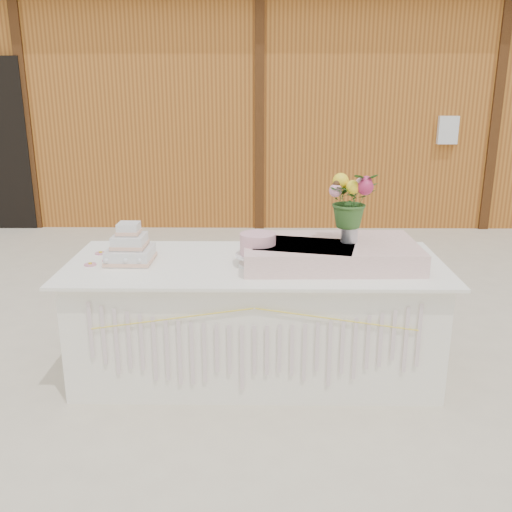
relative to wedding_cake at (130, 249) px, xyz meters
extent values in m
plane|color=beige|center=(0.80, 0.01, -0.86)|extent=(80.00, 80.00, 0.00)
cube|color=#B06A24|center=(0.80, 6.01, 0.64)|extent=(12.00, 4.00, 3.00)
cube|color=white|center=(0.80, 0.01, -0.48)|extent=(2.28, 0.88, 0.75)
cube|color=white|center=(0.80, 0.01, -0.10)|extent=(2.40, 1.00, 0.02)
cube|color=silver|center=(0.00, 0.00, -0.04)|extent=(0.28, 0.28, 0.09)
cube|color=#F0B697|center=(0.00, 0.00, -0.07)|extent=(0.29, 0.29, 0.02)
cube|color=silver|center=(0.00, 0.00, 0.05)|extent=(0.20, 0.20, 0.09)
cube|color=#F0B697|center=(0.00, 0.00, 0.03)|extent=(0.21, 0.21, 0.02)
cube|color=silver|center=(0.00, 0.00, 0.13)|extent=(0.13, 0.13, 0.08)
cube|color=#F0B697|center=(0.00, 0.00, 0.11)|extent=(0.14, 0.14, 0.02)
cylinder|color=white|center=(0.81, -0.06, -0.08)|extent=(0.24, 0.24, 0.02)
cylinder|color=white|center=(0.81, -0.06, -0.05)|extent=(0.07, 0.07, 0.05)
cylinder|color=white|center=(0.81, -0.06, -0.02)|extent=(0.28, 0.28, 0.01)
cylinder|color=#DC9FAB|center=(0.81, -0.06, 0.05)|extent=(0.22, 0.22, 0.13)
cube|color=#FFD6CD|center=(1.27, -0.01, -0.02)|extent=(1.10, 0.65, 0.14)
cylinder|color=silver|center=(1.39, 0.00, 0.12)|extent=(0.11, 0.11, 0.15)
imported|color=#356127|center=(1.39, 0.00, 0.37)|extent=(0.36, 0.33, 0.35)
camera|label=1|loc=(0.84, -3.47, 1.00)|focal=40.00mm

